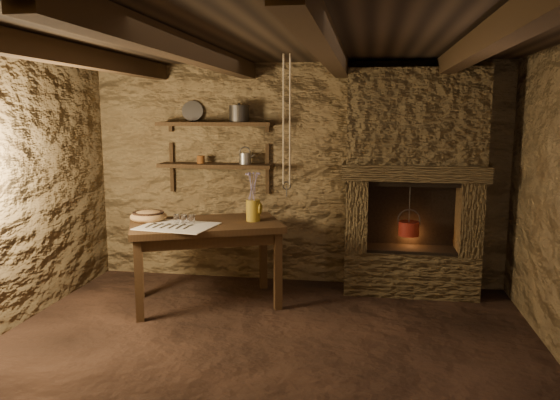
% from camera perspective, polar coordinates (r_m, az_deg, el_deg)
% --- Properties ---
extents(floor, '(4.50, 4.50, 0.00)m').
position_cam_1_polar(floor, '(4.40, -2.14, -16.04)').
color(floor, black).
rests_on(floor, ground).
extents(back_wall, '(4.50, 0.04, 2.40)m').
position_cam_1_polar(back_wall, '(5.99, 1.58, 2.69)').
color(back_wall, '#483621').
rests_on(back_wall, floor).
extents(front_wall, '(4.50, 0.04, 2.40)m').
position_cam_1_polar(front_wall, '(2.17, -13.00, -9.07)').
color(front_wall, '#483621').
rests_on(front_wall, floor).
extents(ceiling, '(4.50, 4.00, 0.04)m').
position_cam_1_polar(ceiling, '(4.02, -2.36, 16.71)').
color(ceiling, black).
rests_on(ceiling, back_wall).
extents(beam_far_left, '(0.14, 3.95, 0.16)m').
position_cam_1_polar(beam_far_left, '(4.55, -21.80, 14.05)').
color(beam_far_left, black).
rests_on(beam_far_left, ceiling).
extents(beam_mid_left, '(0.14, 3.95, 0.16)m').
position_cam_1_polar(beam_mid_left, '(4.13, -9.40, 15.13)').
color(beam_mid_left, black).
rests_on(beam_mid_left, ceiling).
extents(beam_mid_right, '(0.14, 3.95, 0.16)m').
position_cam_1_polar(beam_mid_right, '(3.94, 5.07, 15.52)').
color(beam_mid_right, black).
rests_on(beam_mid_right, ceiling).
extents(beam_far_right, '(0.14, 3.95, 0.16)m').
position_cam_1_polar(beam_far_right, '(3.99, 20.07, 14.94)').
color(beam_far_right, black).
rests_on(beam_far_right, ceiling).
extents(shelf_lower, '(1.25, 0.30, 0.04)m').
position_cam_1_polar(shelf_lower, '(6.00, -6.71, 3.60)').
color(shelf_lower, black).
rests_on(shelf_lower, back_wall).
extents(shelf_upper, '(1.25, 0.30, 0.04)m').
position_cam_1_polar(shelf_upper, '(5.97, -6.79, 7.91)').
color(shelf_upper, black).
rests_on(shelf_upper, back_wall).
extents(hearth, '(1.43, 0.51, 2.30)m').
position_cam_1_polar(hearth, '(5.72, 13.77, 2.40)').
color(hearth, '#352A1A').
rests_on(hearth, floor).
extents(work_table, '(1.63, 1.31, 0.82)m').
position_cam_1_polar(work_table, '(5.43, -7.70, -6.23)').
color(work_table, '#342112').
rests_on(work_table, floor).
extents(linen_cloth, '(0.74, 0.64, 0.01)m').
position_cam_1_polar(linen_cloth, '(5.19, -10.66, -2.70)').
color(linen_cloth, beige).
rests_on(linen_cloth, work_table).
extents(pewter_cutlery_row, '(0.59, 0.30, 0.01)m').
position_cam_1_polar(pewter_cutlery_row, '(5.17, -10.74, -2.64)').
color(pewter_cutlery_row, gray).
rests_on(pewter_cutlery_row, linen_cloth).
extents(drinking_glasses, '(0.21, 0.06, 0.09)m').
position_cam_1_polar(drinking_glasses, '(5.30, -9.98, -1.93)').
color(drinking_glasses, white).
rests_on(drinking_glasses, linen_cloth).
extents(stoneware_jug, '(0.16, 0.16, 0.49)m').
position_cam_1_polar(stoneware_jug, '(5.34, -2.80, -0.01)').
color(stoneware_jug, olive).
rests_on(stoneware_jug, work_table).
extents(wooden_bowl, '(0.37, 0.37, 0.13)m').
position_cam_1_polar(wooden_bowl, '(5.52, -13.59, -1.69)').
color(wooden_bowl, olive).
rests_on(wooden_bowl, work_table).
extents(iron_stockpot, '(0.22, 0.22, 0.16)m').
position_cam_1_polar(iron_stockpot, '(5.90, -4.29, 8.89)').
color(iron_stockpot, '#2F2C29').
rests_on(iron_stockpot, shelf_upper).
extents(tin_pan, '(0.25, 0.15, 0.23)m').
position_cam_1_polar(tin_pan, '(6.15, -9.13, 9.15)').
color(tin_pan, gray).
rests_on(tin_pan, shelf_upper).
extents(small_kettle, '(0.21, 0.18, 0.18)m').
position_cam_1_polar(small_kettle, '(5.91, -3.66, 4.34)').
color(small_kettle, gray).
rests_on(small_kettle, shelf_lower).
extents(rusty_tin, '(0.11, 0.11, 0.08)m').
position_cam_1_polar(rusty_tin, '(6.04, -8.27, 4.20)').
color(rusty_tin, '#623213').
rests_on(rusty_tin, shelf_lower).
extents(red_pot, '(0.26, 0.26, 0.54)m').
position_cam_1_polar(red_pot, '(5.75, 13.31, -2.82)').
color(red_pot, maroon).
rests_on(red_pot, hearth).
extents(hanging_ropes, '(0.08, 0.08, 1.20)m').
position_cam_1_polar(hanging_ropes, '(5.01, 0.70, 8.33)').
color(hanging_ropes, '#CDB991').
rests_on(hanging_ropes, ceiling).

